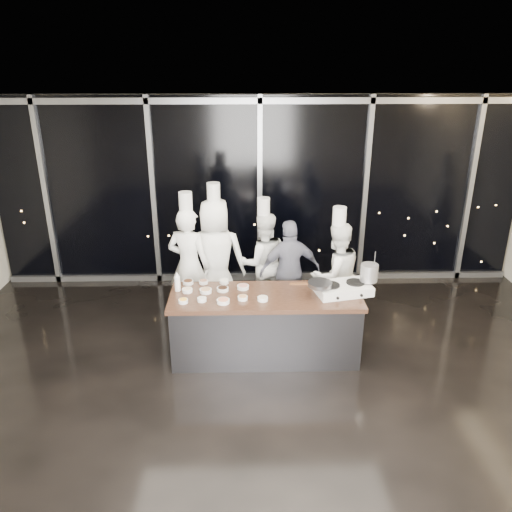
{
  "coord_description": "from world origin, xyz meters",
  "views": [
    {
      "loc": [
        -0.26,
        -4.86,
        3.73
      ],
      "look_at": [
        -0.11,
        1.2,
        1.32
      ],
      "focal_mm": 35.0,
      "sensor_mm": 36.0,
      "label": 1
    }
  ],
  "objects_px": {
    "frying_pan": "(319,284)",
    "stock_pot": "(369,273)",
    "chef_far_left": "(189,265)",
    "guest": "(290,271)",
    "demo_counter": "(265,325)",
    "chef_center": "(263,262)",
    "chef_right": "(336,275)",
    "stove": "(343,288)",
    "chef_left": "(216,257)"
  },
  "relations": [
    {
      "from": "frying_pan",
      "to": "stock_pot",
      "type": "xyz_separation_m",
      "value": [
        0.66,
        0.15,
        0.09
      ]
    },
    {
      "from": "chef_left",
      "to": "chef_center",
      "type": "height_order",
      "value": "chef_left"
    },
    {
      "from": "stock_pot",
      "to": "chef_left",
      "type": "bearing_deg",
      "value": 151.18
    },
    {
      "from": "chef_left",
      "to": "guest",
      "type": "xyz_separation_m",
      "value": [
        1.11,
        -0.19,
        -0.15
      ]
    },
    {
      "from": "chef_left",
      "to": "demo_counter",
      "type": "bearing_deg",
      "value": 122.17
    },
    {
      "from": "stove",
      "to": "chef_far_left",
      "type": "bearing_deg",
      "value": 142.12
    },
    {
      "from": "guest",
      "to": "frying_pan",
      "type": "bearing_deg",
      "value": 94.54
    },
    {
      "from": "stove",
      "to": "chef_center",
      "type": "distance_m",
      "value": 1.64
    },
    {
      "from": "frying_pan",
      "to": "chef_left",
      "type": "relative_size",
      "value": 0.27
    },
    {
      "from": "stock_pot",
      "to": "chef_left",
      "type": "relative_size",
      "value": 0.11
    },
    {
      "from": "demo_counter",
      "to": "chef_left",
      "type": "relative_size",
      "value": 1.19
    },
    {
      "from": "frying_pan",
      "to": "stock_pot",
      "type": "distance_m",
      "value": 0.69
    },
    {
      "from": "guest",
      "to": "chef_right",
      "type": "height_order",
      "value": "chef_right"
    },
    {
      "from": "chef_center",
      "to": "chef_right",
      "type": "xyz_separation_m",
      "value": [
        1.03,
        -0.53,
        0.0
      ]
    },
    {
      "from": "stock_pot",
      "to": "chef_far_left",
      "type": "xyz_separation_m",
      "value": [
        -2.43,
        0.92,
        -0.25
      ]
    },
    {
      "from": "chef_center",
      "to": "chef_right",
      "type": "relative_size",
      "value": 1.0
    },
    {
      "from": "demo_counter",
      "to": "frying_pan",
      "type": "bearing_deg",
      "value": -4.14
    },
    {
      "from": "demo_counter",
      "to": "frying_pan",
      "type": "relative_size",
      "value": 4.37
    },
    {
      "from": "demo_counter",
      "to": "frying_pan",
      "type": "height_order",
      "value": "frying_pan"
    },
    {
      "from": "frying_pan",
      "to": "chef_center",
      "type": "xyz_separation_m",
      "value": [
        -0.66,
        1.39,
        -0.26
      ]
    },
    {
      "from": "stock_pot",
      "to": "guest",
      "type": "relative_size",
      "value": 0.14
    },
    {
      "from": "stove",
      "to": "stock_pot",
      "type": "distance_m",
      "value": 0.4
    },
    {
      "from": "stove",
      "to": "guest",
      "type": "relative_size",
      "value": 0.49
    },
    {
      "from": "stock_pot",
      "to": "chef_right",
      "type": "xyz_separation_m",
      "value": [
        -0.29,
        0.71,
        -0.34
      ]
    },
    {
      "from": "stove",
      "to": "frying_pan",
      "type": "distance_m",
      "value": 0.35
    },
    {
      "from": "stock_pot",
      "to": "chef_far_left",
      "type": "relative_size",
      "value": 0.11
    },
    {
      "from": "frying_pan",
      "to": "chef_far_left",
      "type": "xyz_separation_m",
      "value": [
        -1.76,
        1.07,
        -0.16
      ]
    },
    {
      "from": "stove",
      "to": "chef_right",
      "type": "height_order",
      "value": "chef_right"
    },
    {
      "from": "frying_pan",
      "to": "guest",
      "type": "bearing_deg",
      "value": 91.59
    },
    {
      "from": "chef_far_left",
      "to": "guest",
      "type": "height_order",
      "value": "chef_far_left"
    },
    {
      "from": "chef_center",
      "to": "chef_right",
      "type": "bearing_deg",
      "value": 142.41
    },
    {
      "from": "chef_center",
      "to": "guest",
      "type": "height_order",
      "value": "chef_center"
    },
    {
      "from": "chef_center",
      "to": "guest",
      "type": "relative_size",
      "value": 1.16
    },
    {
      "from": "demo_counter",
      "to": "chef_center",
      "type": "bearing_deg",
      "value": 89.07
    },
    {
      "from": "demo_counter",
      "to": "chef_far_left",
      "type": "xyz_separation_m",
      "value": [
        -1.08,
        1.03,
        0.45
      ]
    },
    {
      "from": "stove",
      "to": "frying_pan",
      "type": "bearing_deg",
      "value": -177.96
    },
    {
      "from": "frying_pan",
      "to": "demo_counter",
      "type": "bearing_deg",
      "value": 163.43
    },
    {
      "from": "chef_left",
      "to": "chef_center",
      "type": "bearing_deg",
      "value": -168.76
    },
    {
      "from": "chef_left",
      "to": "frying_pan",
      "type": "bearing_deg",
      "value": 139.67
    },
    {
      "from": "frying_pan",
      "to": "chef_far_left",
      "type": "distance_m",
      "value": 2.07
    },
    {
      "from": "stove",
      "to": "guest",
      "type": "bearing_deg",
      "value": 108.09
    },
    {
      "from": "chef_far_left",
      "to": "stock_pot",
      "type": "bearing_deg",
      "value": 177.64
    },
    {
      "from": "chef_far_left",
      "to": "chef_right",
      "type": "relative_size",
      "value": 1.09
    },
    {
      "from": "stove",
      "to": "chef_far_left",
      "type": "relative_size",
      "value": 0.39
    },
    {
      "from": "stock_pot",
      "to": "chef_center",
      "type": "distance_m",
      "value": 1.84
    },
    {
      "from": "stove",
      "to": "chef_far_left",
      "type": "xyz_separation_m",
      "value": [
        -2.08,
        0.99,
        -0.06
      ]
    },
    {
      "from": "stock_pot",
      "to": "guest",
      "type": "height_order",
      "value": "guest"
    },
    {
      "from": "chef_left",
      "to": "chef_right",
      "type": "distance_m",
      "value": 1.81
    },
    {
      "from": "demo_counter",
      "to": "stock_pot",
      "type": "distance_m",
      "value": 1.52
    },
    {
      "from": "chef_far_left",
      "to": "chef_center",
      "type": "distance_m",
      "value": 1.15
    }
  ]
}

